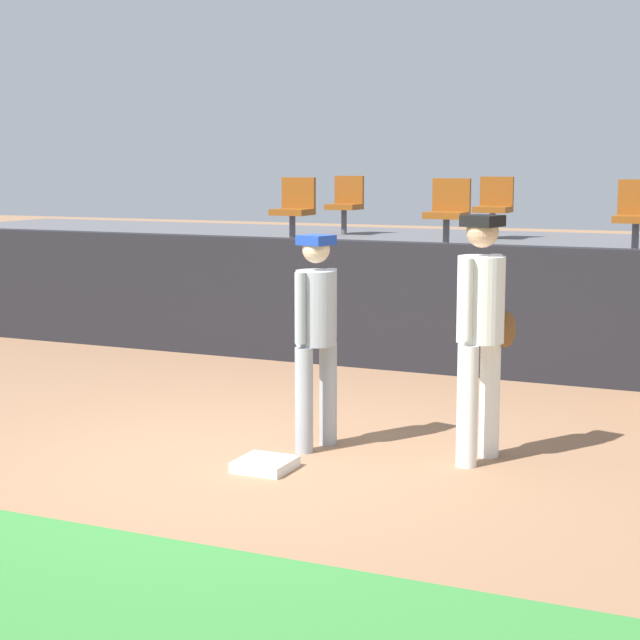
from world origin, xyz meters
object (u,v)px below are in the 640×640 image
object	(u,v)px
player_fielder_home	(481,321)
player_runner_visitor	(316,326)
seat_front_left	(295,206)
seat_back_left	(346,202)
seat_back_center	(494,204)
seat_front_center	(448,209)
seat_front_right	(637,212)
first_base	(265,464)

from	to	relation	value
player_fielder_home	player_runner_visitor	distance (m)	1.31
player_runner_visitor	player_fielder_home	bearing A→B (deg)	112.30
seat_front_left	seat_back_left	size ratio (longest dim) A/B	1.00
player_fielder_home	seat_back_center	bearing A→B (deg)	-151.42
seat_front_left	seat_back_left	xyz separation A→B (m)	(-0.04, 1.80, -0.00)
seat_front_left	player_fielder_home	bearing A→B (deg)	-50.67
seat_back_left	seat_front_center	bearing A→B (deg)	-40.45
player_fielder_home	seat_front_center	bearing A→B (deg)	-145.31
player_runner_visitor	seat_front_center	size ratio (longest dim) A/B	2.05
player_runner_visitor	seat_back_center	world-z (taller)	seat_back_center
seat_front_right	seat_front_center	xyz separation A→B (m)	(-2.22, 0.00, 0.00)
first_base	seat_front_left	bearing A→B (deg)	113.55
player_runner_visitor	seat_front_right	world-z (taller)	seat_front_right
seat_back_center	player_runner_visitor	bearing A→B (deg)	-86.89
first_base	player_fielder_home	distance (m)	1.96
first_base	player_runner_visitor	bearing A→B (deg)	82.01
player_runner_visitor	seat_back_center	bearing A→B (deg)	-162.53
first_base	seat_back_center	world-z (taller)	seat_back_center
player_runner_visitor	seat_front_left	bearing A→B (deg)	-138.15
player_runner_visitor	seat_front_left	size ratio (longest dim) A/B	2.05
seat_front_right	seat_back_center	bearing A→B (deg)	139.86
seat_front_right	player_fielder_home	bearing A→B (deg)	-95.90
first_base	seat_front_right	xyz separation A→B (m)	(1.87, 5.53, 1.69)
first_base	seat_back_left	distance (m)	7.91
seat_front_center	player_fielder_home	bearing A→B (deg)	-69.49
seat_front_left	seat_back_center	world-z (taller)	same
player_fielder_home	seat_front_right	bearing A→B (deg)	-171.71
player_fielder_home	player_runner_visitor	size ratio (longest dim) A/B	1.10
player_runner_visitor	seat_front_left	xyz separation A→B (m)	(-2.51, 4.82, 0.73)
seat_front_left	seat_front_center	distance (m)	2.07
first_base	seat_back_center	xyz separation A→B (m)	(-0.26, 7.33, 1.69)
player_fielder_home	seat_back_center	size ratio (longest dim) A/B	2.25
player_fielder_home	seat_front_right	world-z (taller)	seat_front_right
seat_front_right	seat_back_center	world-z (taller)	same
player_fielder_home	seat_front_center	world-z (taller)	seat_front_center
player_fielder_home	seat_front_left	xyz separation A→B (m)	(-3.81, 4.64, 0.63)
seat_front_right	seat_front_center	size ratio (longest dim) A/B	1.00
first_base	seat_front_right	bearing A→B (deg)	71.29
player_runner_visitor	seat_front_left	world-z (taller)	seat_front_left
seat_front_center	seat_back_left	bearing A→B (deg)	139.55
seat_front_left	first_base	bearing A→B (deg)	-66.45
player_fielder_home	seat_back_left	size ratio (longest dim) A/B	2.25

